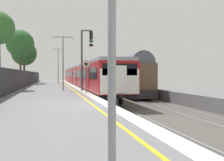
{
  "coord_description": "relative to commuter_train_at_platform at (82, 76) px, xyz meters",
  "views": [
    {
      "loc": [
        -2.25,
        -12.27,
        1.48
      ],
      "look_at": [
        1.71,
        3.93,
        1.07
      ],
      "focal_mm": 39.16,
      "sensor_mm": 36.0,
      "label": 1
    }
  ],
  "objects": [
    {
      "name": "ground",
      "position": [
        0.54,
        -24.45,
        -1.88
      ],
      "size": [
        17.4,
        110.0,
        1.21
      ],
      "color": "slate"
    },
    {
      "name": "commuter_train_at_platform",
      "position": [
        0.0,
        0.0,
        0.0
      ],
      "size": [
        2.83,
        42.88,
        3.81
      ],
      "color": "maroon",
      "rests_on": "ground"
    },
    {
      "name": "freight_train_adjacent_track",
      "position": [
        4.0,
        4.26,
        0.29
      ],
      "size": [
        2.6,
        40.18,
        4.68
      ],
      "color": "#232326",
      "rests_on": "ground"
    },
    {
      "name": "signal_gantry",
      "position": [
        -1.49,
        -14.58,
        2.16
      ],
      "size": [
        1.1,
        0.24,
        5.53
      ],
      "color": "#47474C",
      "rests_on": "ground"
    },
    {
      "name": "speed_limit_sign",
      "position": [
        -1.85,
        -18.19,
        0.38
      ],
      "size": [
        0.59,
        0.08,
        2.58
      ],
      "color": "#59595B",
      "rests_on": "ground"
    },
    {
      "name": "platform_lamp_mid",
      "position": [
        -3.39,
        -14.04,
        1.72
      ],
      "size": [
        2.0,
        0.2,
        4.99
      ],
      "color": "#93999E",
      "rests_on": "ground"
    },
    {
      "name": "platform_lamp_far",
      "position": [
        -3.39,
        4.74,
        2.13
      ],
      "size": [
        2.0,
        0.2,
        5.78
      ],
      "color": "#93999E",
      "rests_on": "ground"
    },
    {
      "name": "background_tree_left",
      "position": [
        -9.24,
        4.32,
        4.94
      ],
      "size": [
        4.33,
        4.33,
        8.53
      ],
      "color": "#473323",
      "rests_on": "ground"
    },
    {
      "name": "background_tree_right",
      "position": [
        -9.33,
        10.09,
        3.95
      ],
      "size": [
        4.46,
        4.46,
        7.56
      ],
      "color": "#473323",
      "rests_on": "ground"
    }
  ]
}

